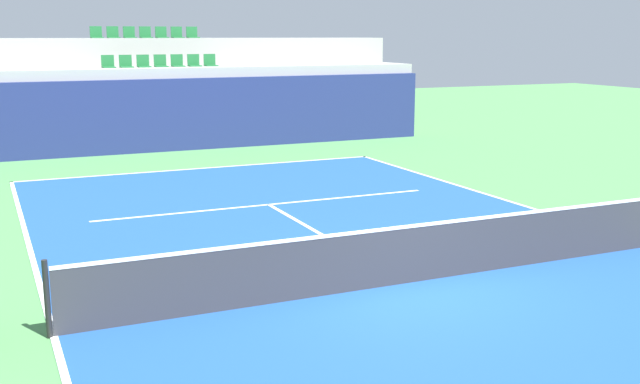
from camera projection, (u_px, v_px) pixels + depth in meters
name	position (u px, v px, depth m)	size (l,w,h in m)	color
ground_plane	(406.00, 284.00, 12.36)	(80.00, 80.00, 0.00)	#4C8C4C
court_surface	(406.00, 283.00, 12.36)	(11.00, 24.00, 0.01)	#1E4C99
baseline_far	(205.00, 168.00, 23.03)	(11.00, 0.10, 0.00)	white
sideline_left	(54.00, 336.00, 10.17)	(0.10, 24.00, 0.00)	white
service_line_far	(269.00, 205.00, 18.07)	(8.26, 0.10, 0.00)	white
centre_service_line	(325.00, 236.00, 15.22)	(0.10, 6.40, 0.00)	white
back_wall	(172.00, 115.00, 26.33)	(19.35, 0.30, 2.49)	navy
stands_tier_lower	(163.00, 107.00, 27.50)	(19.35, 2.40, 2.85)	#9E9E99
stands_tier_upper	(149.00, 89.00, 29.55)	(19.35, 2.40, 3.85)	#9E9E99
seating_row_lower	(161.00, 63.00, 27.28)	(4.12, 0.44, 0.44)	#1E6633
seating_row_upper	(146.00, 35.00, 29.22)	(4.12, 0.44, 0.44)	#1E6633
tennis_net	(407.00, 253.00, 12.26)	(11.08, 0.08, 1.07)	black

